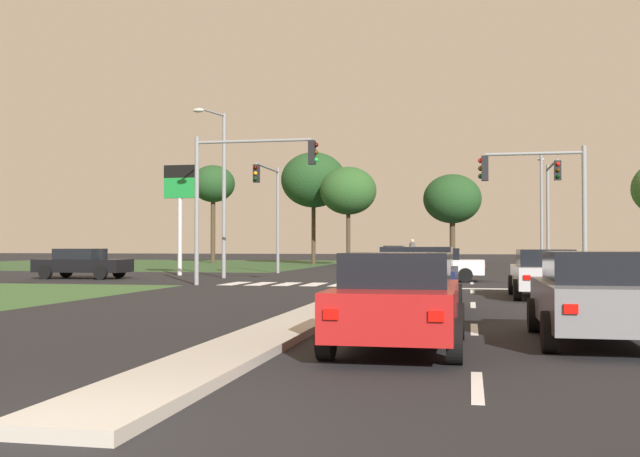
# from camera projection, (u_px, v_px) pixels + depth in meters

# --- Properties ---
(ground_plane) EXTENTS (200.00, 200.00, 0.00)m
(ground_plane) POSITION_uv_depth(u_px,v_px,m) (397.00, 279.00, 35.52)
(ground_plane) COLOR black
(grass_verge_far_left) EXTENTS (35.00, 35.00, 0.01)m
(grass_verge_far_left) POSITION_uv_depth(u_px,v_px,m) (130.00, 264.00, 64.57)
(grass_verge_far_left) COLOR #2D4C28
(grass_verge_far_left) RESTS_ON ground
(median_island_near) EXTENTS (1.20, 22.00, 0.14)m
(median_island_near) POSITION_uv_depth(u_px,v_px,m) (317.00, 314.00, 16.90)
(median_island_near) COLOR #ADA89E
(median_island_near) RESTS_ON ground
(median_island_far) EXTENTS (1.20, 36.00, 0.14)m
(median_island_far) POSITION_uv_depth(u_px,v_px,m) (427.00, 265.00, 60.03)
(median_island_far) COLOR #ADA89E
(median_island_far) RESTS_ON ground
(lane_dash_near) EXTENTS (0.14, 2.00, 0.01)m
(lane_dash_near) POSITION_uv_depth(u_px,v_px,m) (477.00, 387.00, 8.60)
(lane_dash_near) COLOR silver
(lane_dash_near) RESTS_ON ground
(lane_dash_second) EXTENTS (0.14, 2.00, 0.01)m
(lane_dash_second) POSITION_uv_depth(u_px,v_px,m) (474.00, 329.00, 14.48)
(lane_dash_second) COLOR silver
(lane_dash_second) RESTS_ON ground
(lane_dash_third) EXTENTS (0.14, 2.00, 0.01)m
(lane_dash_third) POSITION_uv_depth(u_px,v_px,m) (473.00, 305.00, 20.37)
(lane_dash_third) COLOR silver
(lane_dash_third) RESTS_ON ground
(lane_dash_fourth) EXTENTS (0.14, 2.00, 0.01)m
(lane_dash_fourth) POSITION_uv_depth(u_px,v_px,m) (472.00, 291.00, 26.25)
(lane_dash_fourth) COLOR silver
(lane_dash_fourth) RESTS_ON ground
(lane_dash_fifth) EXTENTS (0.14, 2.00, 0.01)m
(lane_dash_fifth) POSITION_uv_depth(u_px,v_px,m) (472.00, 283.00, 32.13)
(lane_dash_fifth) COLOR silver
(lane_dash_fifth) RESTS_ON ground
(edge_line_right) EXTENTS (0.14, 24.00, 0.01)m
(edge_line_right) POSITION_uv_depth(u_px,v_px,m) (628.00, 319.00, 16.53)
(edge_line_right) COLOR silver
(edge_line_right) RESTS_ON ground
(stop_bar_near) EXTENTS (6.40, 0.50, 0.01)m
(stop_bar_near) POSITION_uv_depth(u_px,v_px,m) (480.00, 289.00, 27.91)
(stop_bar_near) COLOR silver
(stop_bar_near) RESTS_ON ground
(crosswalk_bar_near) EXTENTS (0.70, 2.80, 0.01)m
(crosswalk_bar_near) POSITION_uv_depth(u_px,v_px,m) (235.00, 283.00, 31.69)
(crosswalk_bar_near) COLOR silver
(crosswalk_bar_near) RESTS_ON ground
(crosswalk_bar_second) EXTENTS (0.70, 2.80, 0.01)m
(crosswalk_bar_second) POSITION_uv_depth(u_px,v_px,m) (261.00, 284.00, 31.47)
(crosswalk_bar_second) COLOR silver
(crosswalk_bar_second) RESTS_ON ground
(crosswalk_bar_third) EXTENTS (0.70, 2.80, 0.01)m
(crosswalk_bar_third) POSITION_uv_depth(u_px,v_px,m) (287.00, 284.00, 31.24)
(crosswalk_bar_third) COLOR silver
(crosswalk_bar_third) RESTS_ON ground
(crosswalk_bar_fourth) EXTENTS (0.70, 2.80, 0.01)m
(crosswalk_bar_fourth) POSITION_uv_depth(u_px,v_px,m) (314.00, 284.00, 31.01)
(crosswalk_bar_fourth) COLOR silver
(crosswalk_bar_fourth) RESTS_ON ground
(crosswalk_bar_fifth) EXTENTS (0.70, 2.80, 0.01)m
(crosswalk_bar_fifth) POSITION_uv_depth(u_px,v_px,m) (341.00, 285.00, 30.78)
(crosswalk_bar_fifth) COLOR silver
(crosswalk_bar_fifth) RESTS_ON ground
(crosswalk_bar_sixth) EXTENTS (0.70, 2.80, 0.01)m
(crosswalk_bar_sixth) POSITION_uv_depth(u_px,v_px,m) (369.00, 285.00, 30.56)
(crosswalk_bar_sixth) COLOR silver
(crosswalk_bar_sixth) RESTS_ON ground
(car_grey_near) EXTENTS (2.04, 4.35, 1.54)m
(car_grey_near) POSITION_uv_depth(u_px,v_px,m) (597.00, 296.00, 12.49)
(car_grey_near) COLOR slate
(car_grey_near) RESTS_ON ground
(car_silver_second) EXTENTS (2.05, 4.58, 1.51)m
(car_silver_second) POSITION_uv_depth(u_px,v_px,m) (545.00, 273.00, 23.15)
(car_silver_second) COLOR #B7B7BC
(car_silver_second) RESTS_ON ground
(car_white_third) EXTENTS (4.64, 2.09, 1.50)m
(car_white_third) POSITION_uv_depth(u_px,v_px,m) (433.00, 264.00, 33.76)
(car_white_third) COLOR silver
(car_white_third) RESTS_ON ground
(car_teal_fourth) EXTENTS (1.94, 4.62, 1.59)m
(car_teal_fourth) POSITION_uv_depth(u_px,v_px,m) (394.00, 256.00, 58.01)
(car_teal_fourth) COLOR #19565B
(car_teal_fourth) RESTS_ON ground
(car_black_fifth) EXTENTS (4.55, 2.10, 1.47)m
(car_black_fifth) POSITION_uv_depth(u_px,v_px,m) (82.00, 263.00, 36.50)
(car_black_fifth) COLOR black
(car_black_fifth) RESTS_ON ground
(car_navy_sixth) EXTENTS (2.04, 4.57, 1.60)m
(car_navy_sixth) POSITION_uv_depth(u_px,v_px,m) (418.00, 279.00, 17.98)
(car_navy_sixth) COLOR #161E47
(car_navy_sixth) RESTS_ON ground
(car_red_seventh) EXTENTS (2.03, 4.37, 1.53)m
(car_red_seventh) POSITION_uv_depth(u_px,v_px,m) (398.00, 300.00, 11.76)
(car_red_seventh) COLOR #A31919
(car_red_seventh) RESTS_ON ground
(traffic_signal_far_right) EXTENTS (0.32, 5.06, 6.03)m
(traffic_signal_far_right) POSITION_uv_depth(u_px,v_px,m) (551.00, 197.00, 38.85)
(traffic_signal_far_right) COLOR gray
(traffic_signal_far_right) RESTS_ON ground
(traffic_signal_far_left) EXTENTS (0.32, 4.84, 6.19)m
(traffic_signal_far_left) POSITION_uv_depth(u_px,v_px,m) (270.00, 199.00, 41.96)
(traffic_signal_far_left) COLOR gray
(traffic_signal_far_left) RESTS_ON ground
(traffic_signal_near_left) EXTENTS (5.20, 0.32, 6.11)m
(traffic_signal_near_left) POSITION_uv_depth(u_px,v_px,m) (239.00, 182.00, 30.29)
(traffic_signal_near_left) COLOR gray
(traffic_signal_near_left) RESTS_ON ground
(traffic_signal_near_right) EXTENTS (3.96, 0.32, 5.34)m
(traffic_signal_near_right) POSITION_uv_depth(u_px,v_px,m) (544.00, 192.00, 27.92)
(traffic_signal_near_right) COLOR gray
(traffic_signal_near_right) RESTS_ON ground
(street_lamp_second) EXTENTS (0.93, 2.38, 8.22)m
(street_lamp_second) POSITION_uv_depth(u_px,v_px,m) (221.00, 184.00, 36.89)
(street_lamp_second) COLOR gray
(street_lamp_second) RESTS_ON ground
(street_lamp_third) EXTENTS (0.56, 2.51, 8.40)m
(street_lamp_third) POSITION_uv_depth(u_px,v_px,m) (541.00, 203.00, 54.95)
(street_lamp_third) COLOR gray
(street_lamp_third) RESTS_ON ground
(pedestrian_at_median) EXTENTS (0.34, 0.34, 1.86)m
(pedestrian_at_median) POSITION_uv_depth(u_px,v_px,m) (412.00, 251.00, 43.78)
(pedestrian_at_median) COLOR #4C4C4C
(pedestrian_at_median) RESTS_ON median_island_far
(fuel_price_totem) EXTENTS (1.80, 0.24, 5.99)m
(fuel_price_totem) POSITION_uv_depth(u_px,v_px,m) (180.00, 195.00, 40.45)
(fuel_price_totem) COLOR silver
(fuel_price_totem) RESTS_ON ground
(treeline_near) EXTENTS (3.99, 3.99, 8.96)m
(treeline_near) POSITION_uv_depth(u_px,v_px,m) (213.00, 185.00, 68.10)
(treeline_near) COLOR #423323
(treeline_near) RESTS_ON ground
(treeline_second) EXTENTS (5.59, 5.59, 9.63)m
(treeline_second) POSITION_uv_depth(u_px,v_px,m) (314.00, 180.00, 64.03)
(treeline_second) COLOR #423323
(treeline_second) RESTS_ON ground
(treeline_third) EXTENTS (4.56, 4.56, 7.98)m
(treeline_third) POSITION_uv_depth(u_px,v_px,m) (348.00, 191.00, 60.20)
(treeline_third) COLOR #423323
(treeline_third) RESTS_ON ground
(treeline_fourth) EXTENTS (4.81, 4.81, 7.53)m
(treeline_fourth) POSITION_uv_depth(u_px,v_px,m) (452.00, 199.00, 61.86)
(treeline_fourth) COLOR #423323
(treeline_fourth) RESTS_ON ground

